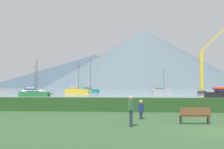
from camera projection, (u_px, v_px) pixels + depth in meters
name	position (u px, v px, depth m)	size (l,w,h in m)	color
ground_plane	(218.00, 131.00, 15.07)	(1000.00, 1000.00, 0.00)	#385B33
harbor_water	(149.00, 90.00, 151.37)	(320.00, 246.00, 0.00)	#8C9EA3
hedge_line	(186.00, 105.00, 26.03)	(80.00, 1.20, 1.16)	#284C23
sailboat_slip_0	(89.00, 90.00, 104.96)	(7.33, 2.76, 11.19)	#19707A
sailboat_slip_1	(77.00, 91.00, 92.87)	(8.16, 3.21, 8.95)	gold
sailboat_slip_2	(35.00, 93.00, 64.98)	(7.02, 2.60, 7.49)	#236B38
sailboat_slip_6	(162.00, 91.00, 94.19)	(7.06, 3.08, 7.83)	#9E9EA3
sailboat_slip_7	(33.00, 91.00, 94.02)	(7.26, 2.18, 8.93)	white
park_bench_under_tree	(195.00, 115.00, 17.72)	(1.75, 0.60, 0.95)	brown
person_seated_viewer	(141.00, 109.00, 20.33)	(0.36, 0.55, 1.25)	#2D3347
person_standing_walker	(131.00, 108.00, 16.58)	(0.36, 0.56, 1.65)	#2D3347
dock_crane	(203.00, 73.00, 85.64)	(8.30, 2.00, 18.75)	#333338
distant_hill_west_ridge	(145.00, 59.00, 308.95)	(197.34, 197.34, 57.21)	slate
distant_hill_central_peak	(96.00, 71.00, 431.57)	(291.04, 291.04, 45.03)	#425666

